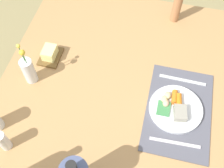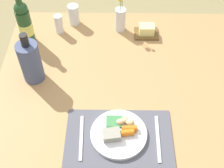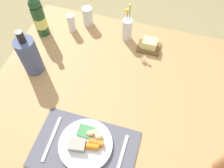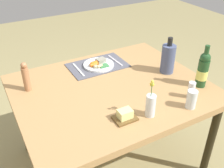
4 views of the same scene
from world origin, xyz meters
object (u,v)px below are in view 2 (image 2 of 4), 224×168
at_px(fork, 81,137).
at_px(butter_dish, 147,31).
at_px(salt_shaker, 59,24).
at_px(flower_vase, 120,19).
at_px(wine_bottle, 25,23).
at_px(dining_table, 129,89).
at_px(cooler_bottle, 31,62).
at_px(dinner_plate, 119,133).
at_px(knife, 158,138).
at_px(water_tumbler, 74,16).

distance_m(fork, butter_dish, 0.73).
relative_size(fork, salt_shaker, 1.91).
bearing_deg(butter_dish, fork, -115.13).
height_order(flower_vase, butter_dish, flower_vase).
bearing_deg(fork, wine_bottle, 116.40).
height_order(dining_table, cooler_bottle, cooler_bottle).
xyz_separation_m(dinner_plate, wine_bottle, (-0.49, 0.58, 0.10)).
distance_m(knife, wine_bottle, 0.89).
distance_m(dinner_plate, flower_vase, 0.68).
relative_size(fork, flower_vase, 0.87).
relative_size(dinner_plate, knife, 1.08).
bearing_deg(wine_bottle, flower_vase, 11.29).
height_order(fork, cooler_bottle, cooler_bottle).
bearing_deg(water_tumbler, knife, -61.14).
bearing_deg(dining_table, salt_shaker, 137.24).
relative_size(dinner_plate, fork, 1.12).
bearing_deg(cooler_bottle, water_tumbler, 69.53).
xyz_separation_m(dining_table, dinner_plate, (-0.05, -0.30, 0.08)).
bearing_deg(salt_shaker, dinner_plate, -63.47).
bearing_deg(flower_vase, salt_shaker, -175.85).
distance_m(knife, butter_dish, 0.66).
bearing_deg(dinner_plate, flower_vase, 89.36).
relative_size(water_tumbler, salt_shaker, 1.06).
xyz_separation_m(knife, water_tumbler, (-0.42, 0.75, 0.04)).
height_order(knife, water_tumbler, water_tumbler).
height_order(dining_table, wine_bottle, wine_bottle).
height_order(knife, salt_shaker, salt_shaker).
distance_m(dinner_plate, salt_shaker, 0.73).
height_order(knife, flower_vase, flower_vase).
bearing_deg(salt_shaker, cooler_bottle, -103.58).
xyz_separation_m(cooler_bottle, salt_shaker, (0.08, 0.34, -0.06)).
height_order(cooler_bottle, salt_shaker, cooler_bottle).
relative_size(fork, butter_dish, 1.62).
bearing_deg(butter_dish, dinner_plate, -103.36).
bearing_deg(cooler_bottle, fork, -53.07).
bearing_deg(butter_dish, cooler_bottle, -150.16).
xyz_separation_m(knife, butter_dish, (-0.01, 0.66, 0.02)).
relative_size(knife, flower_vase, 0.90).
bearing_deg(fork, dining_table, 54.57).
height_order(knife, wine_bottle, wine_bottle).
distance_m(dining_table, flower_vase, 0.40).
bearing_deg(water_tumbler, butter_dish, -13.25).
distance_m(knife, water_tumbler, 0.86).
bearing_deg(knife, dinner_plate, 174.49).
height_order(dining_table, flower_vase, flower_vase).
bearing_deg(flower_vase, butter_dish, -15.56).
distance_m(cooler_bottle, butter_dish, 0.65).
xyz_separation_m(dinner_plate, knife, (0.16, -0.02, -0.01)).
relative_size(dinner_plate, wine_bottle, 0.80).
distance_m(dining_table, knife, 0.35).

